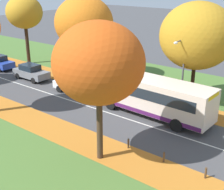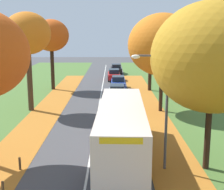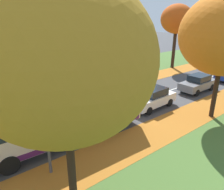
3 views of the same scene
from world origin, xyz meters
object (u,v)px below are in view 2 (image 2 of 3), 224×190
(car_blue_third_in_line, at_px, (118,83))
(car_black_trailing, at_px, (116,69))
(bollard_fifth, at_px, (2,189))
(tree_right_far, at_px, (150,38))
(bollard_sixth, at_px, (19,164))
(car_grey_following, at_px, (117,93))
(car_red_fourth_in_line, at_px, (114,75))
(tree_left_mid, at_px, (27,34))
(tree_right_near, at_px, (212,57))
(car_white_lead, at_px, (117,108))
(streetlamp_right, at_px, (160,99))
(bus, at_px, (121,128))
(tree_right_mid, at_px, (162,45))
(tree_left_far, at_px, (51,36))

(car_blue_third_in_line, relative_size, car_black_trailing, 0.99)
(bollard_fifth, relative_size, car_black_trailing, 0.15)
(tree_right_far, height_order, bollard_sixth, tree_right_far)
(car_grey_following, xyz_separation_m, car_red_fourth_in_line, (-0.24, 13.44, 0.00))
(tree_left_mid, distance_m, tree_right_near, 17.35)
(tree_left_mid, height_order, bollard_sixth, tree_left_mid)
(car_white_lead, bearing_deg, car_black_trailing, 89.51)
(tree_right_near, distance_m, car_black_trailing, 37.36)
(tree_right_far, bearing_deg, car_red_fourth_in_line, 118.42)
(bollard_fifth, relative_size, car_white_lead, 0.15)
(tree_left_mid, height_order, streetlamp_right, tree_left_mid)
(streetlamp_right, distance_m, car_white_lead, 10.38)
(bus, bearing_deg, car_white_lead, 90.49)
(tree_right_mid, bearing_deg, car_grey_following, 131.58)
(car_red_fourth_in_line, bearing_deg, tree_right_mid, -77.09)
(streetlamp_right, bearing_deg, tree_right_near, 1.14)
(tree_right_far, height_order, bus, tree_right_far)
(streetlamp_right, height_order, car_black_trailing, streetlamp_right)
(car_black_trailing, bearing_deg, car_blue_third_in_line, -89.76)
(tree_left_mid, bearing_deg, car_black_trailing, 71.87)
(car_black_trailing, bearing_deg, tree_left_far, -119.18)
(tree_right_mid, bearing_deg, car_blue_third_in_line, 108.65)
(car_grey_following, bearing_deg, car_black_trailing, 89.52)
(bus, bearing_deg, tree_left_mid, 126.68)
(car_white_lead, height_order, car_blue_third_in_line, same)
(tree_left_far, height_order, tree_right_mid, tree_right_mid)
(bus, bearing_deg, tree_left_far, 110.44)
(tree_left_far, height_order, bus, tree_left_far)
(tree_left_far, height_order, car_blue_third_in_line, tree_left_far)
(tree_left_mid, distance_m, tree_right_far, 15.29)
(tree_left_mid, distance_m, car_black_trailing, 26.53)
(car_red_fourth_in_line, bearing_deg, car_blue_third_in_line, -86.22)
(tree_left_far, relative_size, bollard_sixth, 12.58)
(tree_left_far, xyz_separation_m, bollard_fifth, (2.49, -25.31, -6.16))
(streetlamp_right, bearing_deg, car_white_lead, 101.37)
(car_black_trailing, bearing_deg, car_white_lead, -90.49)
(streetlamp_right, bearing_deg, bollard_sixth, -178.83)
(bollard_fifth, xyz_separation_m, car_blue_third_in_line, (5.53, 25.36, 0.48))
(car_white_lead, bearing_deg, car_red_fourth_in_line, 90.50)
(tree_right_far, distance_m, car_black_trailing, 16.40)
(bollard_sixth, distance_m, car_white_lead, 11.22)
(car_grey_following, distance_m, car_black_trailing, 20.55)
(car_blue_third_in_line, bearing_deg, bus, -90.61)
(tree_right_far, bearing_deg, tree_right_mid, -91.10)
(tree_right_near, xyz_separation_m, car_black_trailing, (-4.23, 36.78, -5.00))
(car_red_fourth_in_line, bearing_deg, tree_right_far, -61.58)
(tree_left_mid, distance_m, car_grey_following, 10.67)
(tree_right_far, relative_size, car_white_lead, 1.94)
(streetlamp_right, distance_m, car_black_trailing, 36.99)
(bollard_fifth, relative_size, streetlamp_right, 0.11)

